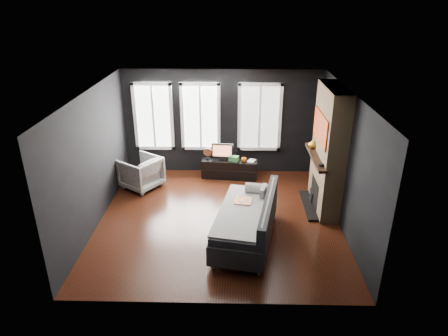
{
  "coord_description": "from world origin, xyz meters",
  "views": [
    {
      "loc": [
        0.28,
        -7.29,
        4.42
      ],
      "look_at": [
        0.1,
        0.3,
        1.05
      ],
      "focal_mm": 32.0,
      "sensor_mm": 36.0,
      "label": 1
    }
  ],
  "objects_px": {
    "sofa": "(246,219)",
    "mantel_vase": "(313,144)",
    "media_console": "(230,168)",
    "mug": "(244,159)",
    "armchair": "(141,171)",
    "monitor": "(222,151)",
    "book": "(249,156)"
  },
  "relations": [
    {
      "from": "armchair",
      "to": "monitor",
      "type": "xyz_separation_m",
      "value": [
        1.96,
        0.64,
        0.3
      ]
    },
    {
      "from": "armchair",
      "to": "mug",
      "type": "relative_size",
      "value": 6.64
    },
    {
      "from": "armchair",
      "to": "mantel_vase",
      "type": "height_order",
      "value": "mantel_vase"
    },
    {
      "from": "sofa",
      "to": "mug",
      "type": "bearing_deg",
      "value": 100.44
    },
    {
      "from": "armchair",
      "to": "media_console",
      "type": "xyz_separation_m",
      "value": [
        2.15,
        0.63,
        -0.19
      ]
    },
    {
      "from": "monitor",
      "to": "mantel_vase",
      "type": "xyz_separation_m",
      "value": [
        2.04,
        -1.06,
        0.6
      ]
    },
    {
      "from": "mug",
      "to": "mantel_vase",
      "type": "height_order",
      "value": "mantel_vase"
    },
    {
      "from": "sofa",
      "to": "book",
      "type": "xyz_separation_m",
      "value": [
        0.14,
        2.81,
        0.13
      ]
    },
    {
      "from": "sofa",
      "to": "mantel_vase",
      "type": "xyz_separation_m",
      "value": [
        1.51,
        1.8,
        0.86
      ]
    },
    {
      "from": "media_console",
      "to": "mantel_vase",
      "type": "distance_m",
      "value": 2.39
    },
    {
      "from": "book",
      "to": "mantel_vase",
      "type": "distance_m",
      "value": 1.85
    },
    {
      "from": "monitor",
      "to": "mantel_vase",
      "type": "height_order",
      "value": "mantel_vase"
    },
    {
      "from": "armchair",
      "to": "mantel_vase",
      "type": "bearing_deg",
      "value": 118.62
    },
    {
      "from": "mug",
      "to": "book",
      "type": "relative_size",
      "value": 0.57
    },
    {
      "from": "sofa",
      "to": "monitor",
      "type": "relative_size",
      "value": 4.0
    },
    {
      "from": "armchair",
      "to": "mug",
      "type": "xyz_separation_m",
      "value": [
        2.51,
        0.52,
        0.12
      ]
    },
    {
      "from": "sofa",
      "to": "armchair",
      "type": "xyz_separation_m",
      "value": [
        -2.49,
        2.22,
        -0.04
      ]
    },
    {
      "from": "mug",
      "to": "monitor",
      "type": "bearing_deg",
      "value": 168.08
    },
    {
      "from": "mug",
      "to": "mantel_vase",
      "type": "distance_m",
      "value": 1.93
    },
    {
      "from": "armchair",
      "to": "book",
      "type": "relative_size",
      "value": 3.8
    },
    {
      "from": "sofa",
      "to": "armchair",
      "type": "distance_m",
      "value": 3.34
    },
    {
      "from": "armchair",
      "to": "mantel_vase",
      "type": "distance_m",
      "value": 4.12
    },
    {
      "from": "armchair",
      "to": "monitor",
      "type": "bearing_deg",
      "value": 142.7
    },
    {
      "from": "mug",
      "to": "mantel_vase",
      "type": "bearing_deg",
      "value": -32.44
    },
    {
      "from": "armchair",
      "to": "book",
      "type": "bearing_deg",
      "value": 137.2
    },
    {
      "from": "sofa",
      "to": "mantel_vase",
      "type": "relative_size",
      "value": 10.62
    },
    {
      "from": "monitor",
      "to": "book",
      "type": "xyz_separation_m",
      "value": [
        0.67,
        -0.05,
        -0.13
      ]
    },
    {
      "from": "sofa",
      "to": "media_console",
      "type": "height_order",
      "value": "sofa"
    },
    {
      "from": "media_console",
      "to": "mug",
      "type": "distance_m",
      "value": 0.48
    },
    {
      "from": "media_console",
      "to": "mug",
      "type": "bearing_deg",
      "value": -10.38
    },
    {
      "from": "armchair",
      "to": "mantel_vase",
      "type": "xyz_separation_m",
      "value": [
        4.0,
        -0.42,
        0.9
      ]
    },
    {
      "from": "mug",
      "to": "mantel_vase",
      "type": "xyz_separation_m",
      "value": [
        1.49,
        -0.95,
        0.78
      ]
    }
  ]
}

